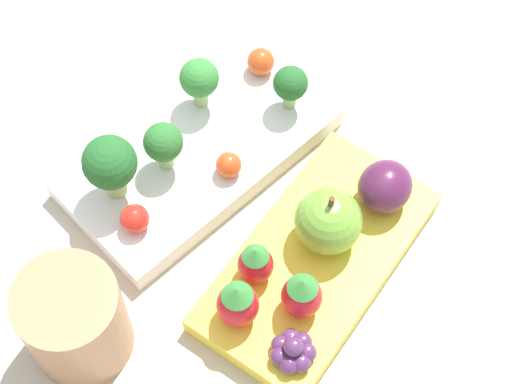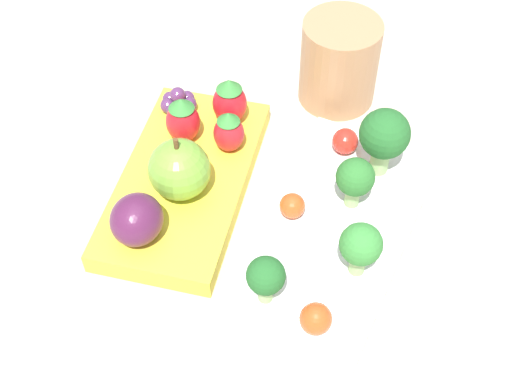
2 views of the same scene
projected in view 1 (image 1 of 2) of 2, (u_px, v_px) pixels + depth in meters
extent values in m
plane|color=#BCB29E|center=(261.00, 210.00, 0.69)|extent=(4.00, 4.00, 0.00)
cube|color=white|center=(200.00, 152.00, 0.70)|extent=(0.23, 0.13, 0.02)
cube|color=yellow|center=(317.00, 261.00, 0.65)|extent=(0.21, 0.13, 0.02)
cylinder|color=#93B770|center=(166.00, 158.00, 0.68)|extent=(0.01, 0.01, 0.02)
sphere|color=#2D702D|center=(163.00, 142.00, 0.66)|extent=(0.03, 0.03, 0.03)
cylinder|color=#93B770|center=(201.00, 95.00, 0.71)|extent=(0.01, 0.01, 0.02)
sphere|color=#388438|center=(199.00, 78.00, 0.69)|extent=(0.03, 0.03, 0.03)
cylinder|color=#93B770|center=(115.00, 183.00, 0.66)|extent=(0.02, 0.02, 0.03)
sphere|color=#236028|center=(110.00, 162.00, 0.63)|extent=(0.04, 0.04, 0.04)
cylinder|color=#93B770|center=(290.00, 98.00, 0.71)|extent=(0.01, 0.01, 0.02)
sphere|color=#236028|center=(290.00, 83.00, 0.69)|extent=(0.03, 0.03, 0.03)
sphere|color=#DB4C1E|center=(261.00, 62.00, 0.72)|extent=(0.02, 0.02, 0.02)
sphere|color=red|center=(135.00, 219.00, 0.65)|extent=(0.02, 0.02, 0.02)
sphere|color=#DB4C1E|center=(230.00, 163.00, 0.67)|extent=(0.02, 0.02, 0.02)
sphere|color=#70A838|center=(328.00, 221.00, 0.63)|extent=(0.05, 0.05, 0.05)
cylinder|color=brown|center=(331.00, 203.00, 0.61)|extent=(0.00, 0.00, 0.01)
ellipsoid|color=red|center=(238.00, 305.00, 0.61)|extent=(0.03, 0.03, 0.04)
cone|color=#388438|center=(237.00, 293.00, 0.59)|extent=(0.02, 0.02, 0.01)
ellipsoid|color=red|center=(256.00, 265.00, 0.62)|extent=(0.03, 0.03, 0.03)
cone|color=#388438|center=(256.00, 253.00, 0.61)|extent=(0.02, 0.02, 0.01)
ellipsoid|color=red|center=(302.00, 297.00, 0.61)|extent=(0.03, 0.03, 0.04)
cone|color=#388438|center=(303.00, 285.00, 0.59)|extent=(0.02, 0.02, 0.01)
ellipsoid|color=#511E42|center=(385.00, 187.00, 0.65)|extent=(0.04, 0.04, 0.04)
sphere|color=#562D5B|center=(302.00, 342.00, 0.60)|extent=(0.01, 0.01, 0.01)
sphere|color=#562D5B|center=(291.00, 338.00, 0.61)|extent=(0.01, 0.01, 0.01)
sphere|color=#562D5B|center=(281.00, 345.00, 0.60)|extent=(0.01, 0.01, 0.01)
sphere|color=#562D5B|center=(280.00, 356.00, 0.60)|extent=(0.01, 0.01, 0.01)
sphere|color=#562D5B|center=(289.00, 364.00, 0.60)|extent=(0.01, 0.01, 0.01)
sphere|color=#562D5B|center=(301.00, 363.00, 0.60)|extent=(0.01, 0.01, 0.01)
sphere|color=#562D5B|center=(307.00, 353.00, 0.60)|extent=(0.01, 0.01, 0.01)
sphere|color=#562D5B|center=(293.00, 347.00, 0.59)|extent=(0.01, 0.01, 0.01)
cylinder|color=tan|center=(75.00, 321.00, 0.60)|extent=(0.07, 0.07, 0.08)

